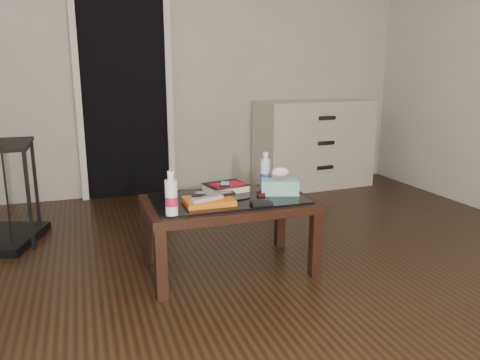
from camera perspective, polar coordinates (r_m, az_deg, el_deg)
The scene contains 16 objects.
ground at distance 2.58m, azimuth 2.06°, elevation -14.79°, with size 5.00×5.00×0.00m, color black.
doorway at distance 4.61m, azimuth -13.90°, elevation 10.57°, with size 0.90×0.08×2.07m.
coffee_table at distance 2.84m, azimuth -1.44°, elevation -3.46°, with size 1.00×0.60×0.46m.
dresser at distance 4.99m, azimuth 8.96°, elevation 4.34°, with size 1.23×0.58×0.90m.
magazines at distance 2.70m, azimuth -3.84°, elevation -2.58°, with size 0.28×0.21×0.03m, color #CA5B13.
remote_silver at distance 2.66m, azimuth -4.08°, elevation -2.27°, with size 0.20×0.05×0.02m, color #A3A3A8.
remote_black_front at distance 2.74m, azimuth -2.67°, elevation -1.76°, with size 0.20×0.05×0.02m, color black.
remote_black_back at distance 2.76m, azimuth -3.85°, elevation -1.67°, with size 0.20×0.05×0.02m, color black.
textbook at distance 2.98m, azimuth -1.75°, elevation -0.90°, with size 0.25×0.20×0.05m, color black.
dvd_mailers at distance 2.95m, azimuth -1.67°, elevation -0.52°, with size 0.19×0.14×0.01m, color red.
ipod at distance 2.91m, azimuth -1.82°, elevation -0.51°, with size 0.06×0.10×0.02m, color black.
flip_phone at distance 2.88m, azimuth 3.03°, elevation -1.68°, with size 0.09×0.05×0.02m, color black.
wallet at distance 2.68m, azimuth 2.63°, elevation -2.81°, with size 0.12×0.07×0.02m, color black.
water_bottle_left at distance 2.49m, azimuth -8.38°, elevation -1.59°, with size 0.07×0.07×0.24m, color white.
water_bottle_right at distance 3.03m, azimuth 3.10°, elevation 1.19°, with size 0.07×0.07×0.24m, color silver.
tissue_box at distance 2.91m, azimuth 4.87°, elevation -0.85°, with size 0.23×0.12×0.09m, color teal.
Camera 1 is at (-0.82, -2.12, 1.22)m, focal length 35.00 mm.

